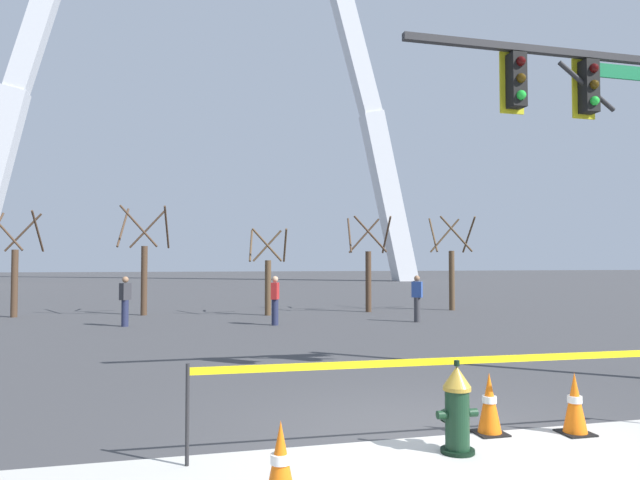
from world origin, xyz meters
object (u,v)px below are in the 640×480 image
Objects in this scene: traffic_cone_curb_edge at (575,404)px; pedestrian_walking_left at (417,298)px; monument_arch at (207,47)px; pedestrian_standing_center at (275,300)px; traffic_cone_by_hydrant at (489,404)px; pedestrian_walking_right at (125,301)px; traffic_signal_gantry at (603,144)px; traffic_cone_mid_sidewalk at (281,466)px; fire_hydrant at (457,409)px.

traffic_cone_curb_edge is 12.83m from pedestrian_walking_left.
pedestrian_walking_left is at bearing -82.62° from monument_arch.
traffic_cone_by_hydrant is at bearing -87.68° from pedestrian_standing_center.
pedestrian_walking_right is (-6.18, 13.37, 0.46)m from traffic_cone_curb_edge.
traffic_cone_curb_edge is at bearing -136.27° from traffic_signal_gantry.
traffic_cone_by_hydrant is 0.46× the size of pedestrian_walking_right.
monument_arch reaches higher than traffic_signal_gantry.
traffic_cone_mid_sidewalk is at bearing -99.39° from pedestrian_standing_center.
fire_hydrant reaches higher than traffic_cone_mid_sidewalk.
fire_hydrant is at bearing -147.54° from traffic_signal_gantry.
traffic_cone_mid_sidewalk is at bearing -150.25° from traffic_signal_gantry.
traffic_cone_curb_edge is (3.76, 1.19, 0.00)m from traffic_cone_mid_sidewalk.
pedestrian_walking_left is (7.16, 13.56, 0.46)m from traffic_cone_mid_sidewalk.
traffic_cone_by_hydrant is at bearing 36.71° from fire_hydrant.
traffic_cone_mid_sidewalk is at bearing -152.61° from traffic_cone_by_hydrant.
traffic_signal_gantry is (6.24, 3.57, 3.71)m from traffic_cone_mid_sidewalk.
pedestrian_walking_right is at bearing -96.43° from monument_arch.
traffic_signal_gantry is at bearing -95.24° from pedestrian_walking_left.
traffic_cone_by_hydrant is at bearing -89.13° from monument_arch.
monument_arch is (-1.78, 52.37, 23.43)m from traffic_cone_curb_edge.
traffic_signal_gantry is at bearing 32.46° from fire_hydrant.
pedestrian_walking_left and pedestrian_walking_right have the same top height.
traffic_signal_gantry is 10.55m from pedestrian_walking_left.
pedestrian_walking_left is 9.63m from pedestrian_walking_right.
traffic_cone_by_hydrant is 57.15m from monument_arch.
fire_hydrant is 6.11m from traffic_signal_gantry.
monument_arch reaches higher than fire_hydrant.
traffic_signal_gantry reaches higher than traffic_cone_mid_sidewalk.
pedestrian_walking_right is (-8.66, 11.00, -3.25)m from traffic_signal_gantry.
traffic_cone_curb_edge is at bearing -83.25° from pedestrian_standing_center.
pedestrian_walking_left is (5.18, -40.00, -22.97)m from monument_arch.
fire_hydrant is 57.57m from monument_arch.
monument_arch is 45.47m from pedestrian_walking_right.
traffic_cone_curb_edge is 0.01× the size of monument_arch.
pedestrian_walking_left is at bearing 84.76° from traffic_signal_gantry.
pedestrian_walking_left is at bearing -5.97° from pedestrian_walking_right.
traffic_cone_by_hydrant is 0.01× the size of monument_arch.
traffic_cone_curb_edge is at bearing 17.61° from traffic_cone_mid_sidewalk.
traffic_cone_by_hydrant is (0.69, 0.51, -0.11)m from fire_hydrant.
traffic_cone_mid_sidewalk is 1.00× the size of traffic_cone_curb_edge.
fire_hydrant reaches higher than traffic_cone_by_hydrant.
traffic_cone_mid_sidewalk is at bearing -156.12° from fire_hydrant.
pedestrian_walking_left reaches higher than traffic_cone_mid_sidewalk.
monument_arch is at bearing 87.88° from traffic_cone_mid_sidewalk.
traffic_signal_gantry is at bearing -68.73° from pedestrian_standing_center.
pedestrian_standing_center is at bearing 80.61° from traffic_cone_mid_sidewalk.
traffic_signal_gantry is (3.47, 2.13, 3.71)m from traffic_cone_by_hydrant.
fire_hydrant is 0.17× the size of traffic_signal_gantry.
traffic_cone_by_hydrant is 1.02m from traffic_cone_curb_edge.
traffic_signal_gantry is at bearing 31.56° from traffic_cone_by_hydrant.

